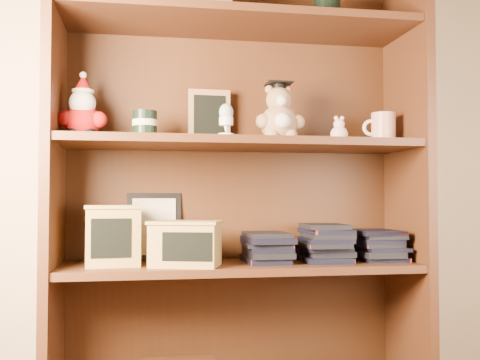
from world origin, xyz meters
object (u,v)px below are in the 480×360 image
Objects in this scene: teacher_mug at (383,128)px; treats_box at (113,235)px; bookcase at (237,193)px; grad_teddy_bear at (279,118)px.

teacher_mug reaches higher than treats_box.
bookcase is 0.55m from teacher_mug.
teacher_mug is at bearing 0.95° from grad_teddy_bear.
bookcase is at bearing 174.21° from teacher_mug.
bookcase is 7.96× the size of grad_teddy_bear.
bookcase reaches higher than treats_box.
teacher_mug is at bearing -5.79° from bookcase.
treats_box is at bearing -172.73° from bookcase.
grad_teddy_bear is at bearing -179.05° from teacher_mug.
bookcase is 0.29m from grad_teddy_bear.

